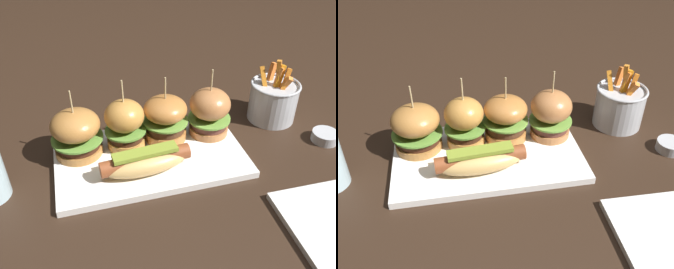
% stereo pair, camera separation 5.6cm
% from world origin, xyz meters
% --- Properties ---
extents(ground_plane, '(3.00, 3.00, 0.00)m').
position_xyz_m(ground_plane, '(0.00, 0.00, 0.00)').
color(ground_plane, black).
extents(platter_main, '(0.37, 0.22, 0.01)m').
position_xyz_m(platter_main, '(0.00, 0.00, 0.01)').
color(platter_main, white).
rests_on(platter_main, ground).
extents(hot_dog, '(0.17, 0.07, 0.05)m').
position_xyz_m(hot_dog, '(-0.02, -0.05, 0.04)').
color(hot_dog, tan).
rests_on(hot_dog, platter_main).
extents(slider_far_left, '(0.10, 0.10, 0.14)m').
position_xyz_m(slider_far_left, '(-0.13, 0.04, 0.06)').
color(slider_far_left, '#B17537').
rests_on(slider_far_left, platter_main).
extents(slider_center_left, '(0.08, 0.08, 0.15)m').
position_xyz_m(slider_center_left, '(-0.04, 0.04, 0.07)').
color(slider_center_left, '#C0833A').
rests_on(slider_center_left, platter_main).
extents(slider_center_right, '(0.09, 0.09, 0.14)m').
position_xyz_m(slider_center_right, '(0.04, 0.05, 0.06)').
color(slider_center_right, '#B37034').
rests_on(slider_center_right, platter_main).
extents(slider_far_right, '(0.09, 0.09, 0.15)m').
position_xyz_m(slider_far_right, '(0.14, 0.04, 0.07)').
color(slider_far_right, '#B2703F').
rests_on(slider_far_right, platter_main).
extents(fries_bucket, '(0.11, 0.11, 0.14)m').
position_xyz_m(fries_bucket, '(0.30, 0.07, 0.05)').
color(fries_bucket, '#B7BABF').
rests_on(fries_bucket, ground).
extents(sauce_ramekin, '(0.06, 0.06, 0.02)m').
position_xyz_m(sauce_ramekin, '(0.37, -0.04, 0.01)').
color(sauce_ramekin, '#B7BABF').
rests_on(sauce_ramekin, ground).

